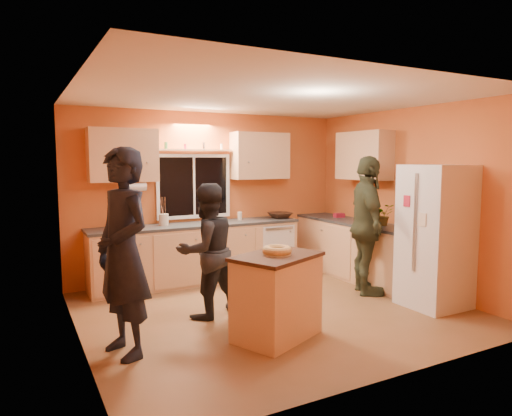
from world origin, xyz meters
TOP-DOWN VIEW (x-y plane):
  - ground at (0.00, 0.00)m, footprint 4.50×4.50m
  - room_shell at (0.12, 0.41)m, footprint 4.54×4.04m
  - back_counter at (0.01, 1.70)m, footprint 4.23×0.62m
  - right_counter at (1.95, 0.50)m, footprint 0.62×1.84m
  - refrigerator at (1.89, -0.80)m, footprint 0.72×0.70m
  - island at (-0.41, -0.76)m, footprint 1.09×0.94m
  - bundt_pastry at (-0.41, -0.76)m, footprint 0.31×0.31m
  - person_left at (-1.90, -0.44)m, footprint 0.66×0.83m
  - person_center at (-0.81, 0.19)m, footprint 0.88×0.75m
  - person_right at (1.50, 0.03)m, footprint 0.92×1.21m
  - mixing_bowl at (1.10, 1.69)m, footprint 0.40×0.40m
  - utensil_crock at (-0.86, 1.75)m, footprint 0.14×0.14m
  - potted_plant at (1.98, 0.23)m, footprint 0.34×0.32m
  - red_box at (2.02, 1.30)m, footprint 0.18×0.15m

SIDE VIEW (x-z plane):
  - ground at x=0.00m, z-range 0.00..0.00m
  - island at x=-0.41m, z-range 0.01..0.89m
  - back_counter at x=0.01m, z-range 0.00..0.90m
  - right_counter at x=1.95m, z-range 0.00..0.90m
  - person_center at x=-0.81m, z-range 0.00..1.59m
  - refrigerator at x=1.89m, z-range 0.00..1.80m
  - bundt_pastry at x=-0.41m, z-range 0.88..0.97m
  - red_box at x=2.02m, z-range 0.90..0.97m
  - mixing_bowl at x=1.10m, z-range 0.90..0.99m
  - person_right at x=1.50m, z-range 0.00..1.92m
  - utensil_crock at x=-0.86m, z-range 0.90..1.07m
  - person_left at x=-1.90m, z-range 0.00..1.98m
  - potted_plant at x=1.98m, z-range 0.90..1.22m
  - room_shell at x=0.12m, z-range 0.31..2.92m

